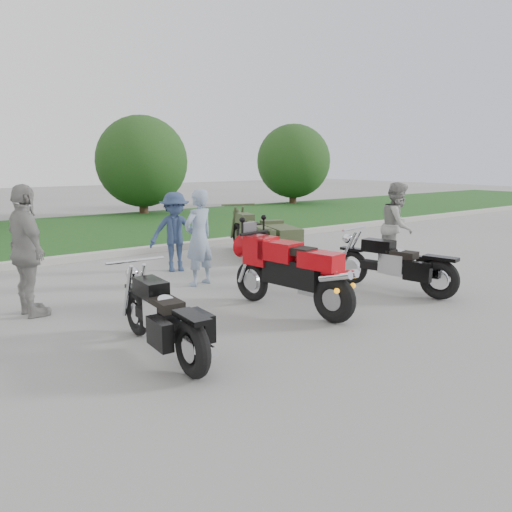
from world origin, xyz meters
TOP-DOWN VIEW (x-y plane):
  - ground at (0.00, 0.00)m, footprint 80.00×80.00m
  - curb at (0.00, 6.00)m, footprint 60.00×0.30m
  - grass_strip at (0.00, 10.15)m, footprint 60.00×8.00m
  - tree_mid_right at (4.00, 13.50)m, footprint 3.60×3.60m
  - tree_far_right at (12.00, 13.50)m, footprint 3.60×3.60m
  - sportbike_red at (0.28, 0.15)m, footprint 0.63×2.27m
  - cruiser_left at (-2.05, -0.28)m, footprint 0.39×2.20m
  - cruiser_right at (2.50, -0.08)m, footprint 0.70×2.26m
  - cruiser_sidecar at (2.87, 3.99)m, footprint 1.68×2.45m
  - person_stripe at (0.01, 2.43)m, footprint 0.72×0.57m
  - person_grey at (4.07, 1.18)m, footprint 1.08×0.98m
  - person_denim at (0.23, 3.74)m, footprint 1.19×0.91m
  - person_back at (-2.90, 2.32)m, footprint 0.58×1.17m

SIDE VIEW (x-z plane):
  - ground at x=0.00m, z-range 0.00..0.00m
  - grass_strip at x=0.00m, z-range 0.00..0.14m
  - curb at x=0.00m, z-range 0.00..0.15m
  - cruiser_left at x=-2.05m, z-range 0.01..0.86m
  - cruiser_right at x=2.50m, z-range 0.01..0.89m
  - cruiser_sidecar at x=2.87m, z-range -0.03..0.94m
  - sportbike_red at x=0.28m, z-range 0.09..1.18m
  - person_denim at x=0.23m, z-range 0.00..1.62m
  - person_stripe at x=0.01m, z-range 0.00..1.75m
  - person_grey at x=4.07m, z-range 0.00..1.81m
  - person_back at x=-2.90m, z-range 0.00..1.93m
  - tree_mid_right at x=4.00m, z-range 0.19..4.19m
  - tree_far_right at x=12.00m, z-range 0.19..4.19m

